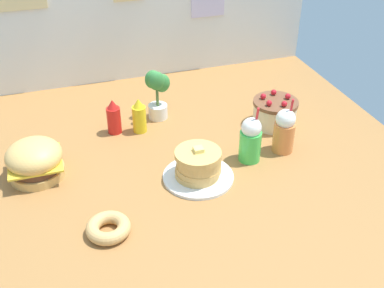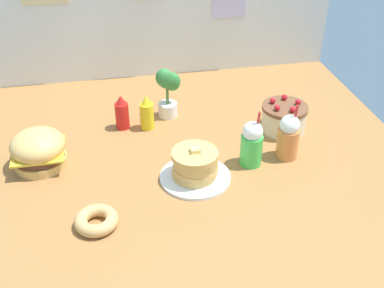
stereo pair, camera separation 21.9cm
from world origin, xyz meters
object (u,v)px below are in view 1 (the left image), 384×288
Objects in this scene: burger at (35,160)px; cream_soda_cup at (250,140)px; layer_cake at (275,112)px; pancake_stack at (198,166)px; potted_plant at (157,92)px; ketchup_bottle at (114,117)px; donut_pink_glaze at (108,228)px; mustard_bottle at (139,116)px; orange_float_cup at (284,131)px.

burger is 0.99m from cream_soda_cup.
layer_cake is at bearing 45.31° from cream_soda_cup.
potted_plant is at bearing 93.36° from pancake_stack.
cream_soda_cup is at bearing -37.89° from ketchup_bottle.
layer_cake is 1.25× the size of ketchup_bottle.
burger is 0.53m from donut_pink_glaze.
mustard_bottle is 0.67× the size of orange_float_cup.
donut_pink_glaze is (0.25, -0.47, -0.06)m from burger.
mustard_bottle is at bearing -139.47° from potted_plant.
potted_plant is (-0.57, 0.26, 0.08)m from layer_cake.
burger is at bearing -152.33° from potted_plant.
ketchup_bottle is 0.86m from orange_float_cup.
cream_soda_cup is at bearing -10.33° from burger.
burger is 1.43× the size of donut_pink_glaze.
orange_float_cup is at bearing 19.03° from donut_pink_glaze.
layer_cake is 0.82× the size of potted_plant.
cream_soda_cup reaches higher than mustard_bottle.
mustard_bottle is (-0.16, 0.48, 0.02)m from pancake_stack.
layer_cake is at bearing 29.33° from donut_pink_glaze.
donut_pink_glaze is at bearing -158.02° from cream_soda_cup.
pancake_stack is 1.11× the size of potted_plant.
ketchup_bottle is 0.28m from potted_plant.
cream_soda_cup is (0.97, -0.18, 0.03)m from burger.
potted_plant reaches higher than cream_soda_cup.
orange_float_cup reaches higher than pancake_stack.
layer_cake is 0.83× the size of orange_float_cup.
orange_float_cup is (0.47, 0.09, 0.05)m from pancake_stack.
orange_float_cup is 0.98× the size of potted_plant.
burger is at bearing -176.21° from layer_cake.
orange_float_cup is 0.97m from donut_pink_glaze.
pancake_stack is 0.59m from potted_plant.
donut_pink_glaze is 0.61× the size of potted_plant.
layer_cake is at bearing -12.58° from ketchup_bottle.
donut_pink_glaze is (-0.73, -0.29, -0.08)m from cream_soda_cup.
cream_soda_cup is (0.57, -0.44, 0.02)m from ketchup_bottle.
burger is at bearing -156.02° from mustard_bottle.
orange_float_cup is (0.75, -0.42, 0.02)m from ketchup_bottle.
orange_float_cup is at bearing 6.65° from cream_soda_cup.
pancake_stack is 1.70× the size of mustard_bottle.
pancake_stack is at bearing -71.27° from mustard_bottle.
ketchup_bottle reaches higher than burger.
cream_soda_cup reaches higher than ketchup_bottle.
potted_plant is (0.41, 0.82, 0.13)m from donut_pink_glaze.
potted_plant is (0.13, 0.11, 0.07)m from mustard_bottle.
mustard_bottle is 0.76m from donut_pink_glaze.
burger is at bearing -146.68° from ketchup_bottle.
cream_soda_cup is at bearing -43.12° from mustard_bottle.
ketchup_bottle reaches higher than donut_pink_glaze.
pancake_stack is (0.69, -0.24, -0.02)m from burger.
layer_cake is (0.53, 0.32, 0.01)m from pancake_stack.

